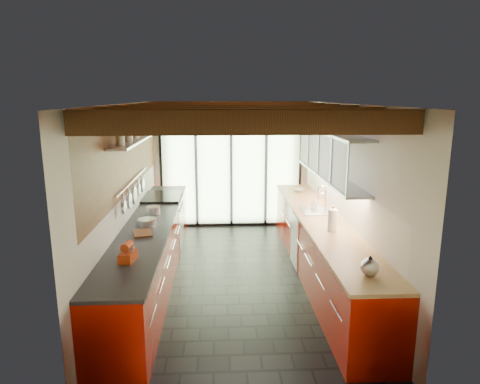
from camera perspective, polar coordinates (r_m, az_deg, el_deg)
The scene contains 18 objects.
ground at distance 6.64m, azimuth -0.42°, elevation -11.35°, with size 5.50×5.50×0.00m, color black.
room_shell at distance 6.16m, azimuth -0.45°, elevation 2.84°, with size 5.50×5.50×5.50m.
ceiling_beams at distance 6.45m, azimuth -0.61°, elevation 10.51°, with size 3.14×5.06×4.90m.
glass_door at distance 8.82m, azimuth -1.19°, elevation 5.87°, with size 2.95×0.10×2.90m.
left_counter at distance 6.54m, azimuth -11.76°, elevation -7.66°, with size 0.68×5.00×0.92m.
range_stove at distance 7.90m, azimuth -10.18°, elevation -3.95°, with size 0.66×0.90×0.97m.
right_counter at distance 6.64m, azimuth 10.70°, elevation -7.30°, with size 0.68×5.00×0.92m.
sink_assembly at distance 6.87m, azimuth 10.22°, elevation -2.25°, with size 0.45×0.52×0.43m.
upper_cabinets_right at distance 6.64m, azimuth 11.92°, elevation 5.00°, with size 0.34×3.00×3.00m.
left_wall_fixtures at distance 6.42m, azimuth -13.77°, elevation 4.61°, with size 0.28×2.60×0.96m.
stand_mixer at distance 4.93m, azimuth -14.70°, elevation -7.88°, with size 0.18×0.27×0.23m.
pot_large at distance 6.69m, azimuth -11.50°, elevation -2.46°, with size 0.21×0.21×0.14m, color silver.
pot_small at distance 6.16m, azimuth -12.26°, elevation -3.98°, with size 0.27×0.27×0.10m, color silver.
cutting_board at distance 5.81m, azimuth -12.84°, elevation -5.41°, with size 0.24×0.33×0.03m, color brown.
kettle at distance 4.60m, azimuth 16.94°, elevation -9.43°, with size 0.24×0.26×0.22m.
paper_towel at distance 5.90m, azimuth 12.25°, elevation -3.72°, with size 0.15×0.15×0.36m.
soap_bottle at distance 6.95m, azimuth 9.90°, elevation -1.64°, with size 0.08×0.08×0.18m, color silver.
bowl at distance 8.25m, azimuth 7.86°, elevation 0.24°, with size 0.21×0.21×0.05m, color silver.
Camera 1 is at (-0.25, -6.06, 2.71)m, focal length 32.00 mm.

